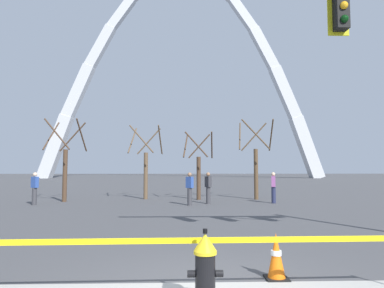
{
  "coord_description": "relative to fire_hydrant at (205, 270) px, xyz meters",
  "views": [
    {
      "loc": [
        -0.34,
        -5.17,
        1.76
      ],
      "look_at": [
        -0.01,
        5.0,
        2.5
      ],
      "focal_mm": 32.18,
      "sensor_mm": 36.0,
      "label": 1
    }
  ],
  "objects": [
    {
      "name": "fire_hydrant",
      "position": [
        0.0,
        0.0,
        0.0
      ],
      "size": [
        0.46,
        0.48,
        0.99
      ],
      "color": "black",
      "rests_on": "ground"
    },
    {
      "name": "caution_tape_barrier",
      "position": [
        -0.11,
        0.22,
        0.16
      ],
      "size": [
        6.39,
        0.17,
        0.87
      ],
      "color": "#232326",
      "rests_on": "ground"
    },
    {
      "name": "traffic_cone_by_hydrant",
      "position": [
        1.22,
        1.08,
        -0.11
      ],
      "size": [
        0.36,
        0.36,
        0.73
      ],
      "color": "black",
      "rests_on": "ground"
    },
    {
      "name": "monument_arch",
      "position": [
        0.02,
        60.99,
        18.11
      ],
      "size": [
        54.14,
        2.26,
        41.84
      ],
      "color": "silver",
      "rests_on": "ground"
    },
    {
      "name": "tree_far_left",
      "position": [
        -6.58,
        14.34,
        1.5
      ],
      "size": [
        2.03,
        2.05,
        4.42
      ],
      "color": "#473323",
      "rests_on": "ground"
    },
    {
      "name": "tree_left_mid",
      "position": [
        -2.37,
        15.8,
        1.43
      ],
      "size": [
        1.97,
        1.98,
        4.27
      ],
      "color": "brown",
      "rests_on": "ground"
    },
    {
      "name": "tree_center_left",
      "position": [
        0.71,
        15.35,
        1.25
      ],
      "size": [
        1.79,
        1.8,
        3.87
      ],
      "color": "#473323",
      "rests_on": "ground"
    },
    {
      "name": "tree_center_right",
      "position": [
        4.05,
        15.39,
        1.57
      ],
      "size": [
        2.11,
        2.12,
        4.59
      ],
      "color": "brown",
      "rests_on": "ground"
    },
    {
      "name": "pedestrian_walking_left",
      "position": [
        1.08,
        13.01,
        0.35
      ],
      "size": [
        0.34,
        0.39,
        1.59
      ],
      "color": "#38383D",
      "rests_on": "ground"
    },
    {
      "name": "pedestrian_standing_center",
      "position": [
        -7.48,
        12.7,
        0.35
      ],
      "size": [
        0.39,
        0.34,
        1.59
      ],
      "color": "#38383D",
      "rests_on": "ground"
    },
    {
      "name": "pedestrian_walking_right",
      "position": [
        0.12,
        12.26,
        0.35
      ],
      "size": [
        0.39,
        0.37,
        1.59
      ],
      "color": "#38383D",
      "rests_on": "ground"
    },
    {
      "name": "pedestrian_near_trees",
      "position": [
        4.46,
        13.15,
        0.35
      ],
      "size": [
        0.28,
        0.38,
        1.59
      ],
      "color": "#232847",
      "rests_on": "ground"
    }
  ]
}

